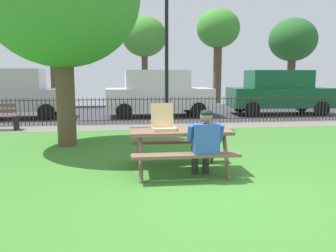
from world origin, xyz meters
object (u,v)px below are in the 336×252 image
pizza_box_open (163,123)px  pizza_slice_on_table (200,130)px  parked_car_left (158,92)px  parked_car_far_left (15,93)px  lamp_post_walkway (167,42)px  far_tree_midleft (51,30)px  far_tree_right (293,41)px  parked_car_center (279,92)px  far_tree_center (144,38)px  far_tree_midright (218,31)px  picnic_table_foreground (180,139)px  adult_at_table (205,141)px

pizza_box_open → pizza_slice_on_table: 0.67m
parked_car_left → parked_car_far_left: bearing=180.0°
lamp_post_walkway → parked_car_far_left: 6.77m
far_tree_midleft → far_tree_right: (14.43, 0.00, -0.43)m
parked_car_center → far_tree_midleft: (-10.79, 6.11, 3.24)m
lamp_post_walkway → parked_car_center: lamp_post_walkway is taller
far_tree_center → far_tree_right: far_tree_right is taller
far_tree_center → far_tree_midright: 4.45m
picnic_table_foreground → far_tree_midright: size_ratio=0.32×
adult_at_table → parked_car_far_left: size_ratio=0.30×
far_tree_right → parked_car_center: bearing=-120.8°
pizza_slice_on_table → adult_at_table: (-0.01, -0.41, -0.12)m
picnic_table_foreground → adult_at_table: size_ratio=1.52×
parked_car_far_left → pizza_slice_on_table: bearing=-56.0°
pizza_box_open → far_tree_midleft: size_ratio=0.09×
adult_at_table → parked_car_center: parked_car_center is taller
parked_car_center → far_tree_midright: bearing=100.4°
pizza_box_open → lamp_post_walkway: 5.47m
parked_car_center → far_tree_right: size_ratio=0.86×
lamp_post_walkway → far_tree_right: bearing=45.7°
adult_at_table → picnic_table_foreground: bearing=123.2°
adult_at_table → far_tree_midleft: size_ratio=0.21×
pizza_slice_on_table → parked_car_left: parked_car_left is taller
picnic_table_foreground → parked_car_center: bearing=55.1°
pizza_slice_on_table → picnic_table_foreground: bearing=165.3°
parked_car_left → far_tree_midright: (4.23, 6.12, 3.34)m
pizza_box_open → lamp_post_walkway: size_ratio=0.11×
pizza_box_open → far_tree_right: far_tree_right is taller
pizza_box_open → far_tree_center: far_tree_center is taller
picnic_table_foreground → far_tree_center: (0.25, 14.43, 3.30)m
parked_car_far_left → far_tree_midleft: far_tree_midleft is taller
adult_at_table → parked_car_left: bearing=89.3°
pizza_slice_on_table → far_tree_center: far_tree_center is taller
parked_car_center → far_tree_right: 7.65m
adult_at_table → parked_car_center: size_ratio=0.26×
parked_car_left → far_tree_midright: 8.15m
far_tree_midleft → pizza_box_open: bearing=-71.9°
lamp_post_walkway → parked_car_center: size_ratio=1.03×
picnic_table_foreground → far_tree_midright: bearing=72.0°
far_tree_right → pizza_slice_on_table: bearing=-122.1°
far_tree_midright → picnic_table_foreground: bearing=-108.0°
pizza_slice_on_table → far_tree_midright: size_ratio=0.05×
pizza_box_open → parked_car_center: 10.24m
parked_car_far_left → far_tree_right: far_tree_right is taller
adult_at_table → lamp_post_walkway: lamp_post_walkway is taller
pizza_slice_on_table → parked_car_center: bearing=57.0°
far_tree_midright → far_tree_right: size_ratio=1.09×
pizza_box_open → pizza_slice_on_table: pizza_box_open is taller
picnic_table_foreground → far_tree_midright: 15.62m
picnic_table_foreground → far_tree_right: far_tree_right is taller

